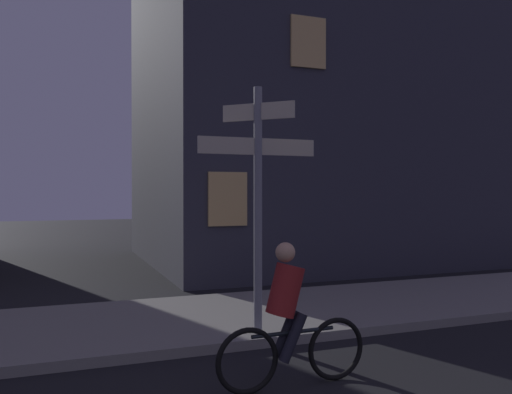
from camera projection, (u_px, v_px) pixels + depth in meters
sidewalk_kerb at (188, 321)px, 8.48m from camera, size 40.00×3.28×0.14m
signpost at (258, 188)px, 7.46m from camera, size 1.77×0.81×3.52m
cyclist at (289, 320)px, 5.76m from camera, size 1.82×0.34×1.61m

